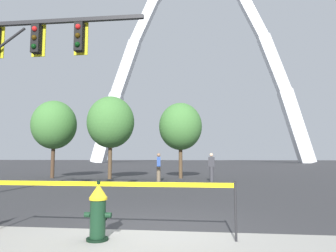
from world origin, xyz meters
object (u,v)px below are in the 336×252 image
(traffic_signal_gantry, at_px, (4,65))
(fire_hydrant, at_px, (98,212))
(pedestrian_walking_left, at_px, (159,167))
(pedestrian_standing_center, at_px, (211,167))
(monument_arch, at_px, (198,71))

(traffic_signal_gantry, bearing_deg, fire_hydrant, -39.11)
(pedestrian_walking_left, distance_m, pedestrian_standing_center, 2.95)
(traffic_signal_gantry, height_order, pedestrian_walking_left, traffic_signal_gantry)
(monument_arch, relative_size, pedestrian_standing_center, 31.75)
(monument_arch, bearing_deg, pedestrian_walking_left, -91.59)
(pedestrian_walking_left, bearing_deg, fire_hydrant, -86.46)
(fire_hydrant, height_order, traffic_signal_gantry, traffic_signal_gantry)
(pedestrian_walking_left, relative_size, pedestrian_standing_center, 1.00)
(traffic_signal_gantry, height_order, pedestrian_standing_center, traffic_signal_gantry)
(fire_hydrant, height_order, pedestrian_walking_left, pedestrian_walking_left)
(monument_arch, distance_m, pedestrian_walking_left, 56.98)
(fire_hydrant, relative_size, pedestrian_standing_center, 0.62)
(fire_hydrant, bearing_deg, pedestrian_standing_center, 79.58)
(fire_hydrant, distance_m, pedestrian_standing_center, 12.21)
(traffic_signal_gantry, xyz_separation_m, monument_arch, (5.15, 61.52, 17.29))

